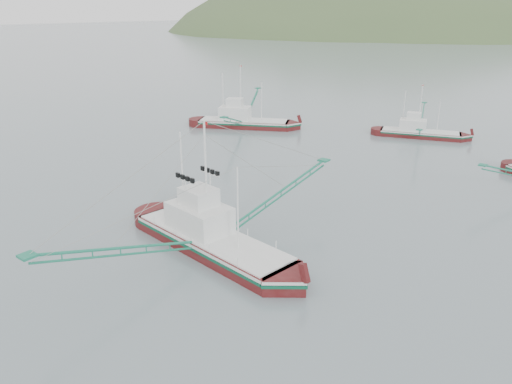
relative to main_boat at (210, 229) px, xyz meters
The scene contains 5 objects.
ground 2.03m from the main_boat, 120.00° to the left, with size 1200.00×1200.00×0.00m, color slate.
main_boat is the anchor object (origin of this frame).
bg_boat_far 49.28m from the main_boat, 91.32° to the left, with size 12.56×21.35×8.92m.
bg_boat_left 46.24m from the main_boat, 126.48° to the left, with size 17.48×25.98×11.28m.
headland_left 403.28m from the main_boat, 116.57° to the left, with size 448.00×308.00×210.00m, color #3F552C.
Camera 1 is at (27.18, -28.12, 19.38)m, focal length 35.00 mm.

